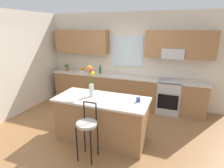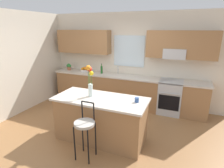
% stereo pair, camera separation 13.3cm
% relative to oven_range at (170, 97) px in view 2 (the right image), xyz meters
% --- Properties ---
extents(ground_plane, '(14.00, 14.00, 0.00)m').
position_rel_oven_range_xyz_m(ground_plane, '(-1.30, -1.68, -0.46)').
color(ground_plane, olive).
extents(wall_left, '(0.12, 4.60, 2.70)m').
position_rel_oven_range_xyz_m(wall_left, '(-3.86, -1.38, 0.89)').
color(wall_left, beige).
rests_on(wall_left, ground).
extents(back_wall_assembly, '(5.60, 0.50, 2.70)m').
position_rel_oven_range_xyz_m(back_wall_assembly, '(-1.27, 0.31, 1.05)').
color(back_wall_assembly, beige).
rests_on(back_wall_assembly, ground).
extents(counter_run, '(4.56, 0.64, 0.92)m').
position_rel_oven_range_xyz_m(counter_run, '(-1.30, 0.02, 0.01)').
color(counter_run, '#996B42').
rests_on(counter_run, ground).
extents(sink_faucet, '(0.02, 0.13, 0.23)m').
position_rel_oven_range_xyz_m(sink_faucet, '(-1.59, 0.17, 0.60)').
color(sink_faucet, '#B7BABC').
rests_on(sink_faucet, counter_run).
extents(oven_range, '(0.60, 0.64, 0.92)m').
position_rel_oven_range_xyz_m(oven_range, '(0.00, 0.00, 0.00)').
color(oven_range, '#B7BABC').
rests_on(oven_range, ground).
extents(kitchen_island, '(1.87, 0.83, 0.92)m').
position_rel_oven_range_xyz_m(kitchen_island, '(-1.19, -1.86, 0.00)').
color(kitchen_island, '#996B42').
rests_on(kitchen_island, ground).
extents(bar_stool_near, '(0.36, 0.36, 1.04)m').
position_rel_oven_range_xyz_m(bar_stool_near, '(-1.19, -2.49, 0.18)').
color(bar_stool_near, black).
rests_on(bar_stool_near, ground).
extents(flower_vase, '(0.15, 0.17, 0.65)m').
position_rel_oven_range_xyz_m(flower_vase, '(-1.43, -1.83, 0.83)').
color(flower_vase, silver).
rests_on(flower_vase, kitchen_island).
extents(mug_ceramic, '(0.08, 0.08, 0.09)m').
position_rel_oven_range_xyz_m(mug_ceramic, '(-0.47, -1.78, 0.51)').
color(mug_ceramic, '#33518C').
rests_on(mug_ceramic, kitchen_island).
extents(fruit_bowl_oranges, '(0.24, 0.24, 0.16)m').
position_rel_oven_range_xyz_m(fruit_bowl_oranges, '(-2.69, 0.03, 0.52)').
color(fruit_bowl_oranges, silver).
rests_on(fruit_bowl_oranges, counter_run).
extents(bottle_olive_oil, '(0.06, 0.06, 0.30)m').
position_rel_oven_range_xyz_m(bottle_olive_oil, '(-2.07, 0.02, 0.58)').
color(bottle_olive_oil, '#1E5923').
rests_on(bottle_olive_oil, counter_run).
extents(potted_plant_small, '(0.18, 0.12, 0.22)m').
position_rel_oven_range_xyz_m(potted_plant_small, '(-3.26, 0.02, 0.58)').
color(potted_plant_small, '#9E5B3D').
rests_on(potted_plant_small, counter_run).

